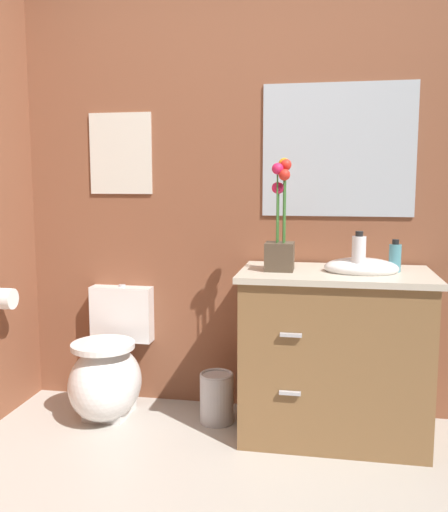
{
  "coord_description": "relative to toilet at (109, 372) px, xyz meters",
  "views": [
    {
      "loc": [
        0.31,
        -1.65,
        1.29
      ],
      "look_at": [
        -0.19,
        1.09,
        0.92
      ],
      "focal_mm": 39.53,
      "sensor_mm": 36.0,
      "label": 1
    }
  ],
  "objects": [
    {
      "name": "wall_back",
      "position": [
        1.06,
        0.3,
        1.01
      ],
      "size": [
        4.39,
        0.05,
        2.5
      ],
      "primitive_type": "cube",
      "color": "brown",
      "rests_on": "ground_plane"
    },
    {
      "name": "toilet",
      "position": [
        0.0,
        0.0,
        0.0
      ],
      "size": [
        0.38,
        0.59,
        0.69
      ],
      "color": "white",
      "rests_on": "ground_plane"
    },
    {
      "name": "vanity_cabinet",
      "position": [
        1.22,
        -0.03,
        0.19
      ],
      "size": [
        0.94,
        0.56,
        1.03
      ],
      "color": "brown",
      "rests_on": "ground_plane"
    },
    {
      "name": "flower_vase",
      "position": [
        0.94,
        -0.05,
        0.79
      ],
      "size": [
        0.14,
        0.14,
        0.55
      ],
      "color": "#4C3D2D",
      "rests_on": "vanity_cabinet"
    },
    {
      "name": "soap_bottle",
      "position": [
        1.5,
        0.01,
        0.68
      ],
      "size": [
        0.06,
        0.06,
        0.16
      ],
      "color": "teal",
      "rests_on": "vanity_cabinet"
    },
    {
      "name": "lotion_bottle",
      "position": [
        1.32,
        -0.09,
        0.7
      ],
      "size": [
        0.07,
        0.07,
        0.21
      ],
      "color": "white",
      "rests_on": "vanity_cabinet"
    },
    {
      "name": "trash_bin",
      "position": [
        0.6,
        0.02,
        -0.11
      ],
      "size": [
        0.18,
        0.18,
        0.27
      ],
      "color": "#B7B7BC",
      "rests_on": "ground_plane"
    },
    {
      "name": "wall_poster",
      "position": [
        -0.0,
        0.27,
        1.2
      ],
      "size": [
        0.37,
        0.01,
        0.45
      ],
      "primitive_type": "cube",
      "color": "silver"
    },
    {
      "name": "wall_mirror",
      "position": [
        1.21,
        0.27,
        1.21
      ],
      "size": [
        0.8,
        0.01,
        0.7
      ],
      "primitive_type": "cube",
      "color": "#B2BCC6"
    },
    {
      "name": "toilet_paper_roll",
      "position": [
        -0.49,
        -0.2,
        0.44
      ],
      "size": [
        0.11,
        0.11,
        0.11
      ],
      "primitive_type": "cylinder",
      "rotation": [
        0.0,
        1.57,
        0.0
      ],
      "color": "white"
    }
  ]
}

